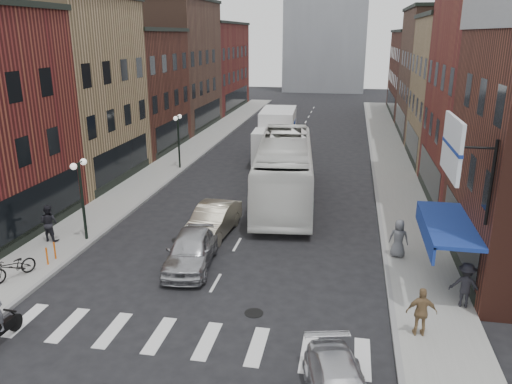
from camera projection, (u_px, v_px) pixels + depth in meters
The scene contains 27 objects.
ground at pixel (209, 295), 19.64m from camera, with size 160.00×160.00×0.00m, color black.
sidewalk_left at pixel (183, 156), 41.73m from camera, with size 3.00×74.00×0.15m, color gray.
sidewalk_right at pixel (392, 165), 38.71m from camera, with size 3.00×74.00×0.15m, color gray.
curb_left at pixel (200, 157), 41.49m from camera, with size 0.20×74.00×0.16m, color gray.
curb_right at pixel (372, 165), 39.00m from camera, with size 0.20×74.00×0.16m, color gray.
crosswalk_stripes at pixel (185, 338), 16.84m from camera, with size 12.00×2.20×0.01m, color silver.
bldg_left_mid_a at pixel (49, 91), 33.55m from camera, with size 10.30×10.20×12.30m.
bldg_left_mid_b at pixel (117, 90), 43.22m from camera, with size 10.30×10.20×10.30m.
bldg_left_far_a at pixel (162, 65), 53.06m from camera, with size 10.30×12.20×13.30m.
bldg_left_far_b at pixel (200, 66), 66.47m from camera, with size 10.30×16.20×11.30m.
bldg_right_mid_b at pixel (485, 91), 37.74m from camera, with size 10.30×10.20×11.30m.
bldg_right_far_a at pixel (458, 74), 47.88m from camera, with size 10.30×12.20×12.30m.
bldg_right_far_b at pixel (435, 73), 61.29m from camera, with size 10.30×16.20×10.30m.
awning_blue at pixel (443, 225), 19.60m from camera, with size 1.80×5.00×0.78m.
billboard_sign at pixel (455, 149), 16.73m from camera, with size 1.52×3.00×3.70m.
streetlamp_near at pixel (81, 185), 23.82m from camera, with size 0.32×1.22×4.11m.
streetlamp_far at pixel (178, 131), 36.93m from camera, with size 0.32×1.22×4.11m.
bike_rack at pixel (51, 253), 22.05m from camera, with size 0.08×0.68×0.80m.
box_truck at pixel (276, 135), 40.67m from camera, with size 3.04×8.96×3.84m.
transit_bus at pixel (284, 169), 30.50m from camera, with size 3.19×13.62×3.79m, color white.
sedan_left_near at pixel (191, 250), 21.81m from camera, with size 1.89×4.71×1.60m, color #B0B0B5.
sedan_left_far at pixel (213, 220), 25.28m from camera, with size 1.67×4.78×1.58m, color #AAA18A.
parked_bicycle at pixel (13, 267), 20.50m from camera, with size 0.68×1.96×1.03m, color black.
ped_left_solo at pixel (49, 223), 24.17m from camera, with size 0.89×0.51×1.82m, color black.
ped_right_a at pixel (466, 285), 18.29m from camera, with size 1.12×0.56×1.74m, color black.
ped_right_b at pixel (422, 312), 16.53m from camera, with size 1.01×0.51×1.72m, color olive.
ped_right_c at pixel (399, 238), 22.43m from camera, with size 0.86×0.56×1.76m, color #585A5F.
Camera 1 is at (5.09, -16.84, 9.82)m, focal length 35.00 mm.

